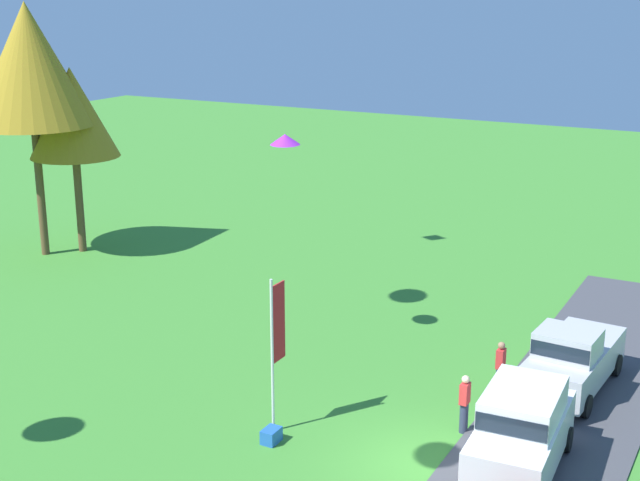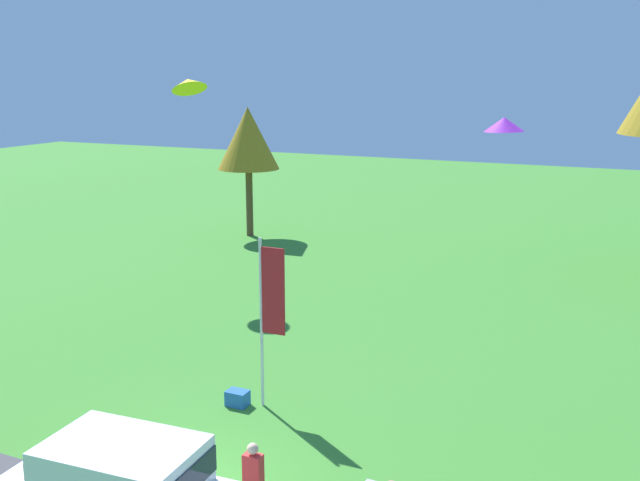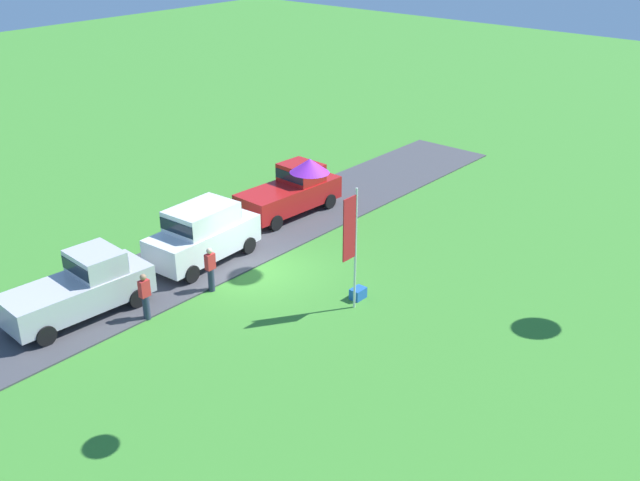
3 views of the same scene
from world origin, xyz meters
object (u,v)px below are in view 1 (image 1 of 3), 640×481
kite_delta_mid_center (285,139)px  flag_banner (276,334)px  person_watching_sky (464,403)px  tree_far_left (73,113)px  car_suv_far_end (522,427)px  cooler_box (271,436)px  car_pickup_near_entrance (572,358)px  tree_center_back (29,65)px  person_on_lawn (500,368)px

kite_delta_mid_center → flag_banner: bearing=-152.5°
person_watching_sky → tree_far_left: bearing=68.8°
car_suv_far_end → kite_delta_mid_center: (4.28, 9.32, 5.92)m
cooler_box → tree_far_left: bearing=56.5°
car_pickup_near_entrance → tree_center_back: tree_center_back is taller
cooler_box → flag_banner: bearing=19.4°
car_suv_far_end → person_watching_sky: size_ratio=2.75×
car_suv_far_end → cooler_box: size_ratio=8.39×
person_on_lawn → cooler_box: bearing=141.8°
car_pickup_near_entrance → person_on_lawn: car_pickup_near_entrance is taller
person_watching_sky → kite_delta_mid_center: size_ratio=1.76×
kite_delta_mid_center → car_pickup_near_entrance: bearing=-83.3°
tree_center_back → tree_far_left: (1.21, -1.15, -2.18)m
person_on_lawn → tree_far_left: size_ratio=0.20×
tree_center_back → cooler_box: (-10.23, -18.41, -8.43)m
person_watching_sky → tree_far_left: size_ratio=0.20×
tree_far_left → cooler_box: 21.63m
flag_banner → cooler_box: size_ratio=7.97×
car_pickup_near_entrance → cooler_box: 9.53m
car_pickup_near_entrance → tree_far_left: (4.45, 23.68, 5.35)m
tree_far_left → person_watching_sky: bearing=-111.2°
car_pickup_near_entrance → tree_center_back: bearing=82.6°
kite_delta_mid_center → person_on_lawn: bearing=-90.7°
person_watching_sky → car_suv_far_end: bearing=-125.3°
car_suv_far_end → tree_far_left: 26.12m
kite_delta_mid_center → tree_far_left: bearing=68.8°
car_suv_far_end → car_pickup_near_entrance: (5.37, -0.03, -0.19)m
car_pickup_near_entrance → person_on_lawn: size_ratio=2.99×
car_pickup_near_entrance → tree_far_left: tree_far_left is taller
person_on_lawn → flag_banner: 7.23m
person_on_lawn → kite_delta_mid_center: kite_delta_mid_center is taller
tree_center_back → tree_far_left: tree_center_back is taller
flag_banner → kite_delta_mid_center: kite_delta_mid_center is taller
car_suv_far_end → person_on_lawn: car_suv_far_end is taller
car_suv_far_end → person_watching_sky: (1.40, 1.98, -0.42)m
person_on_lawn → kite_delta_mid_center: 9.82m
car_suv_far_end → person_watching_sky: car_suv_far_end is taller
person_watching_sky → flag_banner: size_ratio=0.38×
person_on_lawn → tree_far_left: 23.22m
car_suv_far_end → person_on_lawn: 4.58m
car_suv_far_end → car_pickup_near_entrance: size_ratio=0.92×
tree_far_left → kite_delta_mid_center: (-5.55, -14.33, 0.77)m
tree_center_back → tree_far_left: size_ratio=1.33×
person_on_lawn → tree_center_back: size_ratio=0.15×
car_suv_far_end → person_on_lawn: (4.19, 1.82, -0.42)m
person_watching_sky → cooler_box: person_watching_sky is taller
tree_center_back → tree_far_left: 2.75m
car_pickup_near_entrance → car_suv_far_end: bearing=179.7°
car_pickup_near_entrance → cooler_box: bearing=137.4°
car_suv_far_end → flag_banner: bearing=96.8°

